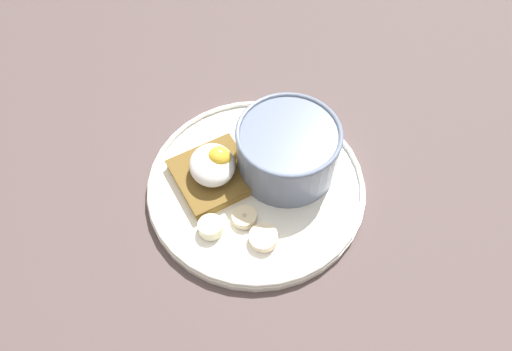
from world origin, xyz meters
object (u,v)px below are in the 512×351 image
(oatmeal_bowl, at_px, (288,150))
(banana_slice_back, at_px, (245,217))
(toast_slice, at_px, (214,175))
(banana_slice_left, at_px, (211,227))
(banana_slice_front, at_px, (264,238))
(poached_egg, at_px, (214,164))

(oatmeal_bowl, distance_m, banana_slice_back, 0.09)
(toast_slice, height_order, banana_slice_left, banana_slice_left)
(banana_slice_front, height_order, banana_slice_back, banana_slice_front)
(oatmeal_bowl, height_order, toast_slice, oatmeal_bowl)
(toast_slice, height_order, banana_slice_front, same)
(poached_egg, bearing_deg, banana_slice_front, -156.37)
(poached_egg, height_order, banana_slice_back, poached_egg)
(banana_slice_left, height_order, banana_slice_back, banana_slice_left)
(toast_slice, height_order, banana_slice_back, toast_slice)
(toast_slice, bearing_deg, banana_slice_back, -156.93)
(oatmeal_bowl, relative_size, banana_slice_left, 3.71)
(banana_slice_back, bearing_deg, banana_slice_front, -152.13)
(banana_slice_front, xyz_separation_m, banana_slice_back, (0.03, 0.02, -0.00))
(oatmeal_bowl, height_order, poached_egg, oatmeal_bowl)
(oatmeal_bowl, distance_m, banana_slice_front, 0.11)
(poached_egg, height_order, banana_slice_left, poached_egg)
(banana_slice_front, bearing_deg, poached_egg, 23.63)
(oatmeal_bowl, xyz_separation_m, banana_slice_left, (-0.07, 0.10, -0.03))
(oatmeal_bowl, distance_m, banana_slice_left, 0.13)
(toast_slice, xyz_separation_m, poached_egg, (0.00, -0.00, 0.02))
(oatmeal_bowl, distance_m, poached_egg, 0.09)
(oatmeal_bowl, distance_m, toast_slice, 0.09)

